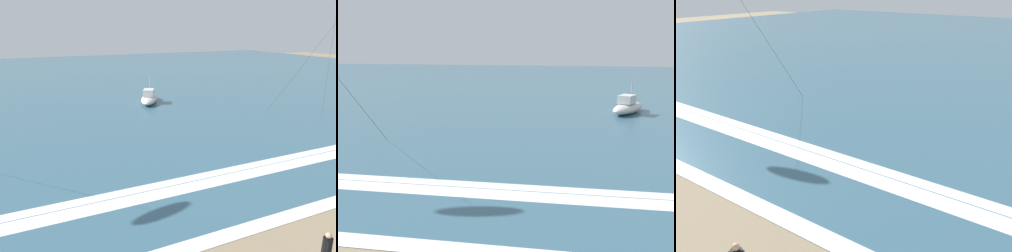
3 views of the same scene
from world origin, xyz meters
The scene contains 3 objects.
wave_foam_shoreline centered at (-0.13, 6.97, 0.01)m, with size 55.84×0.82×0.01m, color white.
wave_foam_mid_break centered at (0.60, 11.28, 0.01)m, with size 51.69×1.02×0.01m, color white.
wave_foam_outer_break centered at (-0.33, 12.19, 0.01)m, with size 47.15×0.70×0.01m, color white.
Camera 3 is at (6.60, -1.00, 7.86)m, focal length 40.93 mm.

